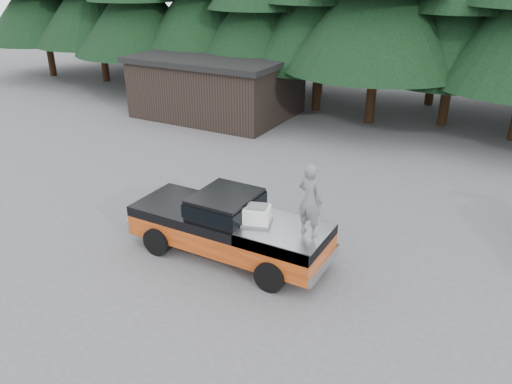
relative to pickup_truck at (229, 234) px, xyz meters
The scene contains 6 objects.
ground 1.00m from the pickup_truck, 50.95° to the left, with size 120.00×120.00×0.00m, color #4B4B4E.
pickup_truck is the anchor object (origin of this frame).
truck_cab 0.97m from the pickup_truck, behind, with size 1.66×1.90×0.59m, color black.
air_compressor 1.34m from the pickup_truck, ahead, with size 0.70×0.58×0.48m, color silver.
man_on_bed 2.92m from the pickup_truck, ahead, with size 0.71×0.47×1.95m, color #565A5D.
utility_building 15.23m from the pickup_truck, 124.16° to the left, with size 8.40×6.40×3.30m.
Camera 1 is at (6.30, -11.17, 7.74)m, focal length 35.00 mm.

